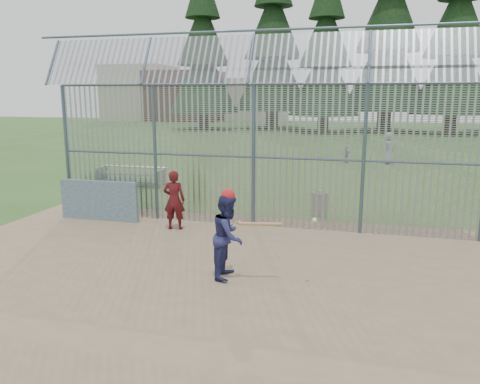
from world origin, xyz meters
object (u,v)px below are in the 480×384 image
(dugout_wall, at_px, (99,200))
(onlooker, at_px, (174,200))
(batter, at_px, (228,236))
(trash_can, at_px, (320,204))
(bleacher, at_px, (131,175))

(dugout_wall, bearing_deg, onlooker, -7.39)
(onlooker, bearing_deg, dugout_wall, -15.97)
(dugout_wall, height_order, batter, batter)
(batter, relative_size, trash_can, 2.12)
(trash_can, relative_size, bleacher, 0.27)
(dugout_wall, bearing_deg, trash_can, 19.55)
(trash_can, height_order, bleacher, trash_can)
(batter, height_order, onlooker, batter)
(dugout_wall, distance_m, onlooker, 2.59)
(dugout_wall, relative_size, onlooker, 1.50)
(batter, bearing_deg, onlooker, 38.39)
(batter, xyz_separation_m, bleacher, (-6.79, 8.80, -0.48))
(batter, distance_m, bleacher, 11.12)
(dugout_wall, distance_m, batter, 6.00)
(dugout_wall, relative_size, trash_can, 3.05)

